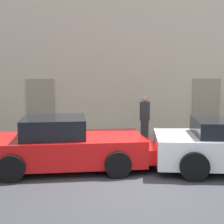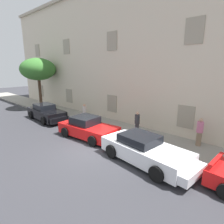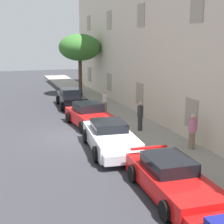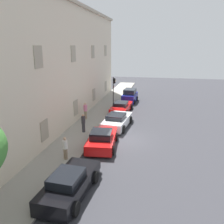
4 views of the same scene
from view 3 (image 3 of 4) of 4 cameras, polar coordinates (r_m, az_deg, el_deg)
The scene contains 11 objects.
ground_plane at distance 18.87m, azimuth -6.03°, elevation -4.05°, with size 80.00×80.00×0.00m, color #333338.
sidewalk at distance 20.01m, azimuth 4.58°, elevation -2.84°, with size 60.00×3.01×0.14m, color gray.
building_facade at distance 21.12m, azimuth 14.61°, elevation 13.35°, with size 41.09×5.09×11.58m.
sportscar_red_lead at distance 26.52m, azimuth -6.95°, elevation 2.17°, with size 5.00×2.24×1.42m.
sportscar_yellow_flank at distance 20.60m, azimuth -3.67°, elevation -0.81°, with size 4.73×2.48×1.42m.
sportscar_white_middle at distance 16.08m, azimuth -0.16°, elevation -4.62°, with size 5.23×2.52×1.37m.
sportscar_tail_end at distance 11.79m, azimuth 10.67°, elevation -11.72°, with size 5.17×2.25×1.29m.
tree_near_kerb at distance 31.56m, azimuth -5.55°, elevation 10.92°, with size 3.88×3.88×5.62m.
pedestrian_admiring at distance 19.15m, azimuth 4.86°, elevation -0.68°, with size 0.37×0.37×1.68m.
pedestrian_strolling at distance 23.73m, azimuth -1.20°, elevation 1.82°, with size 0.37×0.37×1.58m.
pedestrian_bystander at distance 16.39m, azimuth 13.58°, elevation -3.21°, with size 0.43×0.43×1.72m.
Camera 3 is at (17.63, -4.04, 5.39)m, focal length 53.37 mm.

